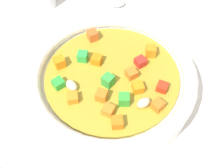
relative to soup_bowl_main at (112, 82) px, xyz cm
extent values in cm
cube|color=silver|center=(-0.02, 0.00, -3.74)|extent=(140.00, 140.00, 2.00)
cylinder|color=white|center=(-0.02, 0.00, -0.90)|extent=(20.91, 20.91, 3.69)
torus|color=white|center=(-0.02, 0.00, 1.49)|extent=(21.48, 21.48, 1.82)
cylinder|color=#AD962C|center=(-0.02, 0.00, 1.14)|extent=(17.12, 17.12, 0.40)
cube|color=orange|center=(5.01, -3.14, 1.82)|extent=(1.71, 1.71, 0.95)
cube|color=orange|center=(-4.98, 3.65, 2.05)|extent=(1.60, 1.60, 1.42)
cube|color=orange|center=(0.71, -6.85, 2.02)|extent=(1.78, 1.78, 1.36)
cube|color=red|center=(-2.93, 2.85, 1.87)|extent=(1.76, 1.76, 1.05)
cube|color=orange|center=(1.09, 3.70, 1.89)|extent=(1.74, 1.74, 1.09)
cube|color=red|center=(0.22, 6.44, 1.80)|extent=(1.35, 1.35, 0.92)
cube|color=orange|center=(3.67, 0.33, 1.96)|extent=(1.31, 1.31, 1.23)
cube|color=green|center=(-1.25, -4.50, 1.93)|extent=(1.47, 1.47, 1.18)
cube|color=orange|center=(-5.18, -4.66, 2.02)|extent=(1.78, 1.78, 1.36)
cube|color=orange|center=(-0.70, 2.33, 1.86)|extent=(1.77, 1.77, 1.04)
cube|color=orange|center=(6.40, 2.88, 1.90)|extent=(1.67, 1.67, 1.12)
cube|color=orange|center=(5.22, 1.40, 1.85)|extent=(1.38, 1.38, 1.01)
ellipsoid|color=beige|center=(3.41, -4.01, 1.82)|extent=(1.87, 2.09, 0.95)
cube|color=orange|center=(-1.39, -2.59, 1.88)|extent=(1.28, 1.28, 1.07)
cube|color=green|center=(3.70, -5.61, 1.87)|extent=(1.74, 1.74, 1.06)
cube|color=green|center=(1.41, -0.26, 2.08)|extent=(1.58, 1.58, 1.47)
cube|color=green|center=(3.33, 2.66, 2.01)|extent=(1.59, 1.59, 1.33)
cube|color=orange|center=(2.74, 6.56, 1.91)|extent=(1.70, 1.70, 1.13)
ellipsoid|color=beige|center=(2.96, 4.93, 1.88)|extent=(2.08, 2.00, 1.08)
cylinder|color=silver|center=(-16.65, 8.54, -2.31)|extent=(2.35, 14.17, 0.87)
ellipsoid|color=silver|center=(-18.17, -5.90, -2.23)|extent=(2.84, 3.87, 1.03)
camera|label=1|loc=(21.03, 7.41, 30.23)|focal=46.36mm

